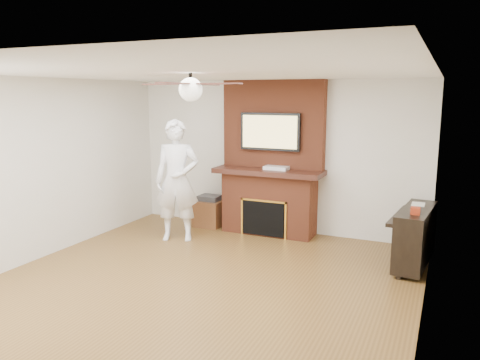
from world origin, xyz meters
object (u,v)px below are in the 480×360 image
at_px(side_table, 210,212).
at_px(piano, 415,235).
at_px(fireplace, 271,173).
at_px(person, 177,181).

relative_size(side_table, piano, 0.44).
xyz_separation_m(side_table, piano, (3.41, -0.63, 0.18)).
xyz_separation_m(fireplace, person, (-1.19, -0.97, -0.05)).
relative_size(person, piano, 1.53).
xyz_separation_m(fireplace, piano, (2.31, -0.70, -0.57)).
xyz_separation_m(person, side_table, (0.09, 0.91, -0.70)).
height_order(fireplace, piano, fireplace).
bearing_deg(piano, person, -169.81).
distance_m(fireplace, side_table, 1.33).
height_order(fireplace, side_table, fireplace).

